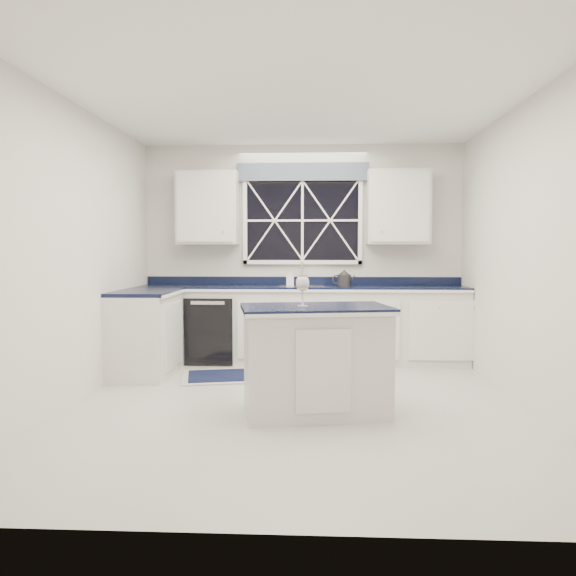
# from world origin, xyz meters

# --- Properties ---
(ground) EXTENTS (4.50, 4.50, 0.00)m
(ground) POSITION_xyz_m (0.00, 0.00, 0.00)
(ground) COLOR #B1B1AC
(ground) RESTS_ON ground
(back_wall) EXTENTS (4.00, 0.10, 2.70)m
(back_wall) POSITION_xyz_m (0.00, 2.25, 1.35)
(back_wall) COLOR silver
(back_wall) RESTS_ON ground
(base_cabinets) EXTENTS (3.99, 1.60, 0.90)m
(base_cabinets) POSITION_xyz_m (-0.33, 1.78, 0.45)
(base_cabinets) COLOR silver
(base_cabinets) RESTS_ON ground
(countertop) EXTENTS (3.98, 0.64, 0.04)m
(countertop) POSITION_xyz_m (0.00, 1.95, 0.92)
(countertop) COLOR black
(countertop) RESTS_ON base_cabinets
(dishwasher) EXTENTS (0.60, 0.58, 0.82)m
(dishwasher) POSITION_xyz_m (-1.10, 1.95, 0.41)
(dishwasher) COLOR black
(dishwasher) RESTS_ON ground
(window) EXTENTS (1.65, 0.09, 1.26)m
(window) POSITION_xyz_m (0.00, 2.20, 1.83)
(window) COLOR black
(window) RESTS_ON ground
(upper_cabinets) EXTENTS (3.10, 0.34, 0.90)m
(upper_cabinets) POSITION_xyz_m (0.00, 2.08, 1.90)
(upper_cabinets) COLOR silver
(upper_cabinets) RESTS_ON ground
(faucet) EXTENTS (0.05, 0.20, 0.30)m
(faucet) POSITION_xyz_m (0.00, 2.14, 1.10)
(faucet) COLOR silver
(faucet) RESTS_ON countertop
(island) EXTENTS (1.34, 0.95, 0.92)m
(island) POSITION_xyz_m (0.17, -0.21, 0.46)
(island) COLOR silver
(island) RESTS_ON ground
(rug) EXTENTS (1.33, 0.97, 0.02)m
(rug) POSITION_xyz_m (-0.68, 1.12, 0.01)
(rug) COLOR #A5A6A1
(rug) RESTS_ON ground
(kettle) EXTENTS (0.28, 0.17, 0.20)m
(kettle) POSITION_xyz_m (0.51, 1.97, 1.03)
(kettle) COLOR #29292C
(kettle) RESTS_ON countertop
(wine_glass) EXTENTS (0.11, 0.11, 0.26)m
(wine_glass) POSITION_xyz_m (0.06, -0.23, 1.10)
(wine_glass) COLOR silver
(wine_glass) RESTS_ON island
(soap_bottle) EXTENTS (0.10, 0.10, 0.20)m
(soap_bottle) POSITION_xyz_m (-0.15, 2.10, 1.04)
(soap_bottle) COLOR silver
(soap_bottle) RESTS_ON countertop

